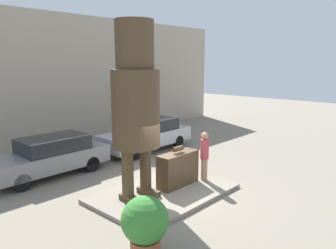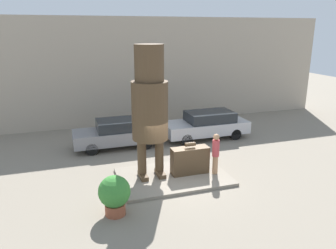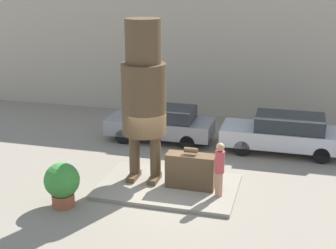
% 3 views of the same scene
% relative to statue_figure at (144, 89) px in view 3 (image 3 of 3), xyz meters
% --- Properties ---
extents(ground_plane, '(60.00, 60.00, 0.00)m').
position_rel_statue_figure_xyz_m(ground_plane, '(0.90, -0.30, -3.27)').
color(ground_plane, gray).
extents(pedestal, '(4.52, 3.01, 0.13)m').
position_rel_statue_figure_xyz_m(pedestal, '(0.90, -0.30, -3.20)').
color(pedestal, gray).
rests_on(pedestal, ground_plane).
extents(building_backdrop, '(28.00, 0.60, 6.79)m').
position_rel_statue_figure_xyz_m(building_backdrop, '(0.90, 8.71, 0.13)').
color(building_backdrop, tan).
rests_on(building_backdrop, ground_plane).
extents(statue_figure, '(1.45, 1.45, 5.37)m').
position_rel_statue_figure_xyz_m(statue_figure, '(0.00, 0.00, 0.00)').
color(statue_figure, '#4C3823').
rests_on(statue_figure, pedestal).
extents(giant_suitcase, '(1.59, 0.56, 1.38)m').
position_rel_statue_figure_xyz_m(giant_suitcase, '(1.64, -0.27, -2.56)').
color(giant_suitcase, '#4C3823').
rests_on(giant_suitcase, pedestal).
extents(tourist, '(0.30, 0.30, 1.76)m').
position_rel_statue_figure_xyz_m(tourist, '(2.64, -0.65, -2.17)').
color(tourist, '#A87A56').
rests_on(tourist, pedestal).
extents(parked_car_grey, '(4.49, 1.73, 1.50)m').
position_rel_statue_figure_xyz_m(parked_car_grey, '(-0.65, 4.20, -2.48)').
color(parked_car_grey, gray).
rests_on(parked_car_grey, ground_plane).
extents(parked_car_silver, '(4.79, 1.88, 1.53)m').
position_rel_statue_figure_xyz_m(parked_car_silver, '(4.44, 4.19, -2.46)').
color(parked_car_silver, '#B7B7BC').
rests_on(parked_car_silver, ground_plane).
extents(planter_pot, '(1.08, 1.08, 1.40)m').
position_rel_statue_figure_xyz_m(planter_pot, '(-1.88, -2.33, -2.49)').
color(planter_pot, brown).
rests_on(planter_pot, ground_plane).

